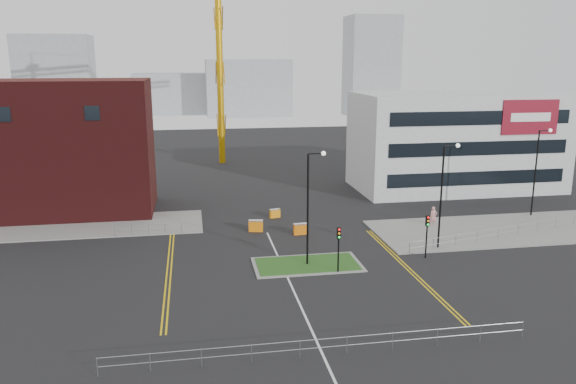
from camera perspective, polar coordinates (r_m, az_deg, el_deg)
ground at (r=37.61m, az=1.46°, el=-11.88°), size 200.00×200.00×0.00m
pavement_left at (r=59.11m, az=-22.45°, el=-3.37°), size 28.00×8.00×0.12m
pavement_right at (r=57.65m, az=20.57°, el=-3.61°), size 24.00×10.00×0.12m
island_kerb at (r=45.19m, az=1.97°, el=-7.38°), size 8.60×4.60×0.08m
grass_island at (r=45.18m, az=1.97°, el=-7.36°), size 8.00×4.00×0.12m
brick_building at (r=64.12m, az=-24.46°, el=3.92°), size 24.20×10.07×14.24m
office_block at (r=73.76m, az=16.68°, el=4.97°), size 25.00×12.20×12.00m
streetlamp_island at (r=43.62m, az=2.31°, el=-0.75°), size 1.46×0.36×9.18m
streetlamp_right_near at (r=49.31m, az=15.57°, el=0.42°), size 1.46×0.36×9.18m
streetlamp_right_far at (r=63.02m, az=24.05°, el=2.48°), size 1.46×0.36×9.18m
traffic_light_island at (r=42.94m, az=5.17°, el=-4.98°), size 0.28×0.33×3.65m
traffic_light_right at (r=47.34m, az=13.96°, el=-3.58°), size 0.28×0.33×3.65m
railing_front at (r=32.03m, az=3.64°, el=-15.10°), size 24.05×0.05×1.10m
railing_left at (r=53.75m, az=-14.00°, el=-3.58°), size 6.05×0.05×1.10m
railing_right at (r=54.65m, az=20.58°, el=-3.73°), size 19.05×5.05×1.10m
centre_line at (r=39.39m, az=0.88°, el=-10.65°), size 0.15×30.00×0.01m
yellow_left_a at (r=46.27m, az=-12.12°, el=-7.22°), size 0.12×24.00×0.01m
yellow_left_b at (r=46.26m, az=-11.75°, el=-7.21°), size 0.12×24.00×0.01m
yellow_right_a at (r=45.49m, az=11.87°, el=-7.58°), size 0.12×20.00×0.01m
yellow_right_b at (r=45.59m, az=12.22°, el=-7.54°), size 0.12×20.00×0.01m
skyline_a at (r=157.00m, az=-22.47°, el=10.52°), size 18.00×12.00×22.00m
skyline_b at (r=164.41m, az=-4.06°, el=10.51°), size 24.00×12.00×16.00m
skyline_c at (r=166.61m, az=8.45°, el=12.50°), size 14.00×12.00×28.00m
skyline_d at (r=173.65m, az=-10.40°, el=9.81°), size 30.00×12.00×12.00m
pedestrian at (r=56.91m, az=14.56°, el=-2.42°), size 0.74×0.50×1.98m
barrier_left at (r=53.58m, az=-3.29°, el=-3.40°), size 1.40×0.69×1.13m
barrier_mid at (r=52.62m, az=1.26°, el=-3.73°), size 1.30×0.51×1.07m
barrier_right at (r=58.15m, az=-1.34°, el=-2.14°), size 1.16×0.65×0.93m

